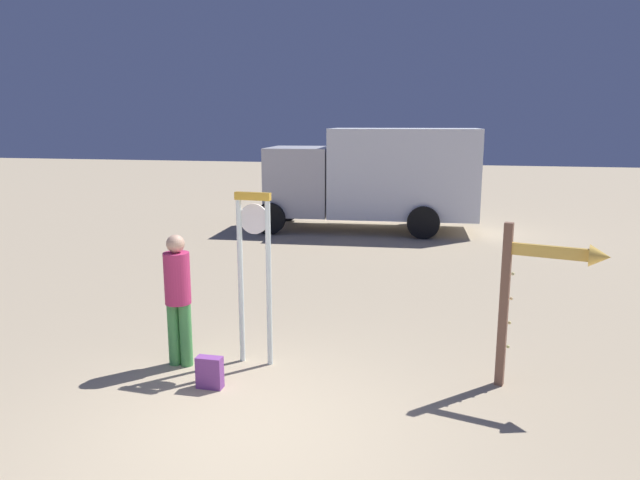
{
  "coord_description": "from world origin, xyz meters",
  "views": [
    {
      "loc": [
        1.93,
        -5.27,
        3.18
      ],
      "look_at": [
        -0.21,
        4.29,
        1.2
      ],
      "focal_mm": 33.0,
      "sensor_mm": 36.0,
      "label": 1
    }
  ],
  "objects_px": {
    "backpack": "(210,373)",
    "standing_clock": "(254,260)",
    "arrow_sign": "(542,281)",
    "person_near_clock": "(178,293)",
    "box_truck_near": "(377,175)"
  },
  "relations": [
    {
      "from": "arrow_sign",
      "to": "backpack",
      "type": "bearing_deg",
      "value": -168.87
    },
    {
      "from": "standing_clock",
      "to": "person_near_clock",
      "type": "bearing_deg",
      "value": -162.58
    },
    {
      "from": "backpack",
      "to": "standing_clock",
      "type": "bearing_deg",
      "value": 70.61
    },
    {
      "from": "arrow_sign",
      "to": "person_near_clock",
      "type": "xyz_separation_m",
      "value": [
        -4.48,
        -0.2,
        -0.39
      ]
    },
    {
      "from": "standing_clock",
      "to": "backpack",
      "type": "xyz_separation_m",
      "value": [
        -0.3,
        -0.86,
        -1.21
      ]
    },
    {
      "from": "arrow_sign",
      "to": "box_truck_near",
      "type": "relative_size",
      "value": 0.31
    },
    {
      "from": "box_truck_near",
      "to": "arrow_sign",
      "type": "bearing_deg",
      "value": -72.61
    },
    {
      "from": "standing_clock",
      "to": "arrow_sign",
      "type": "xyz_separation_m",
      "value": [
        3.53,
        -0.1,
        -0.04
      ]
    },
    {
      "from": "arrow_sign",
      "to": "person_near_clock",
      "type": "height_order",
      "value": "arrow_sign"
    },
    {
      "from": "standing_clock",
      "to": "box_truck_near",
      "type": "relative_size",
      "value": 0.36
    },
    {
      "from": "arrow_sign",
      "to": "person_near_clock",
      "type": "distance_m",
      "value": 4.51
    },
    {
      "from": "backpack",
      "to": "box_truck_near",
      "type": "xyz_separation_m",
      "value": [
        0.61,
        11.04,
        1.43
      ]
    },
    {
      "from": "arrow_sign",
      "to": "standing_clock",
      "type": "bearing_deg",
      "value": 178.36
    },
    {
      "from": "person_near_clock",
      "to": "box_truck_near",
      "type": "relative_size",
      "value": 0.27
    },
    {
      "from": "backpack",
      "to": "arrow_sign",
      "type": "bearing_deg",
      "value": 11.13
    }
  ]
}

